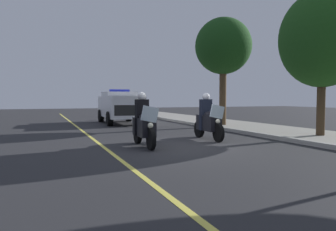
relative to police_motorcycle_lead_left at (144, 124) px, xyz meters
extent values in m
plane|color=#28282B|center=(0.54, 1.24, -0.70)|extent=(80.00, 80.00, 0.00)
cube|color=#9E9B93|center=(0.54, 5.06, -0.62)|extent=(48.00, 0.24, 0.15)
cube|color=gray|center=(0.54, 6.96, -0.65)|extent=(48.00, 3.60, 0.10)
cube|color=#E0D14C|center=(0.54, -1.20, -0.70)|extent=(48.00, 0.12, 0.01)
cylinder|color=black|center=(0.76, -0.02, -0.38)|extent=(0.64, 0.14, 0.64)
cylinder|color=black|center=(-0.74, 0.02, -0.38)|extent=(0.64, 0.16, 0.64)
cube|color=black|center=(0.03, 0.00, -0.08)|extent=(1.21, 0.47, 0.56)
ellipsoid|color=black|center=(0.08, 0.00, 0.22)|extent=(0.57, 0.34, 0.24)
cube|color=silver|center=(0.66, -0.02, 0.35)|extent=(0.08, 0.56, 0.53)
sphere|color=#F9F4CC|center=(0.72, -0.02, 0.02)|extent=(0.17, 0.17, 0.17)
sphere|color=red|center=(0.53, -0.17, 0.28)|extent=(0.09, 0.09, 0.09)
sphere|color=#1933F2|center=(0.54, 0.15, 0.28)|extent=(0.09, 0.09, 0.09)
cube|color=black|center=(-0.20, 0.01, 0.48)|extent=(0.29, 0.41, 0.60)
cube|color=black|center=(-0.13, 0.20, -0.08)|extent=(0.18, 0.14, 0.56)
cube|color=black|center=(-0.14, -0.20, -0.08)|extent=(0.18, 0.14, 0.56)
sphere|color=white|center=(-0.18, 0.00, 0.88)|extent=(0.28, 0.28, 0.28)
cylinder|color=black|center=(0.06, 2.68, -0.38)|extent=(0.64, 0.14, 0.64)
cylinder|color=black|center=(-1.44, 2.72, -0.38)|extent=(0.64, 0.16, 0.64)
cube|color=black|center=(-0.67, 2.70, -0.08)|extent=(1.21, 0.47, 0.56)
ellipsoid|color=black|center=(-0.62, 2.70, 0.22)|extent=(0.57, 0.34, 0.24)
cube|color=silver|center=(-0.04, 2.68, 0.35)|extent=(0.08, 0.56, 0.53)
sphere|color=#F9F4CC|center=(0.02, 2.68, 0.02)|extent=(0.17, 0.17, 0.17)
sphere|color=red|center=(-0.18, 2.53, 0.28)|extent=(0.09, 0.09, 0.09)
sphere|color=#1933F2|center=(-0.17, 2.85, 0.28)|extent=(0.09, 0.09, 0.09)
cube|color=black|center=(-0.90, 2.71, 0.48)|extent=(0.29, 0.41, 0.60)
cube|color=black|center=(-0.84, 2.91, -0.08)|extent=(0.18, 0.14, 0.56)
cube|color=black|center=(-0.85, 2.51, -0.08)|extent=(0.18, 0.14, 0.56)
sphere|color=silver|center=(-0.88, 2.71, 0.88)|extent=(0.28, 0.28, 0.28)
cube|color=silver|center=(-9.25, 1.45, 0.32)|extent=(4.95, 2.03, 1.24)
cube|color=silver|center=(-9.55, 1.46, 1.02)|extent=(2.45, 1.81, 0.36)
cube|color=#2633D8|center=(-9.35, 1.45, 1.28)|extent=(0.31, 1.21, 0.14)
cube|color=black|center=(-6.85, 1.38, 0.18)|extent=(0.16, 1.62, 0.56)
cylinder|color=black|center=(-7.68, 2.31, -0.30)|extent=(0.81, 0.30, 0.80)
cylinder|color=black|center=(-7.72, 0.51, -0.30)|extent=(0.81, 0.30, 0.80)
cylinder|color=black|center=(-10.77, 2.39, -0.30)|extent=(0.81, 0.30, 0.80)
cylinder|color=black|center=(-10.82, 0.59, -0.30)|extent=(0.81, 0.30, 0.80)
cylinder|color=black|center=(-12.43, 4.16, -0.37)|extent=(0.66, 0.06, 0.66)
cylinder|color=black|center=(-13.53, 4.19, -0.37)|extent=(0.66, 0.06, 0.66)
cube|color=black|center=(-12.98, 4.18, -0.10)|extent=(1.00, 0.09, 0.36)
cube|color=black|center=(-13.03, 4.18, 0.50)|extent=(0.25, 0.33, 0.56)
sphere|color=tan|center=(-13.00, 4.18, 0.88)|extent=(0.22, 0.22, 0.22)
cylinder|color=#42301E|center=(0.46, 6.95, 0.59)|extent=(0.31, 0.31, 2.39)
ellipsoid|color=#1E4C19|center=(0.46, 6.95, 3.07)|extent=(3.21, 3.21, 3.67)
cylinder|color=#4C3823|center=(-5.14, 6.07, 0.90)|extent=(0.37, 0.37, 3.00)
ellipsoid|color=#194216|center=(-5.14, 6.07, 3.59)|extent=(2.98, 2.98, 2.99)
camera|label=1|loc=(9.48, -3.02, 0.82)|focal=33.88mm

